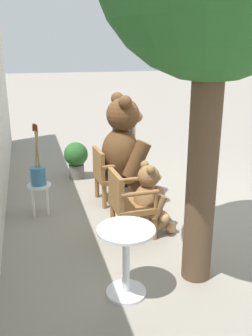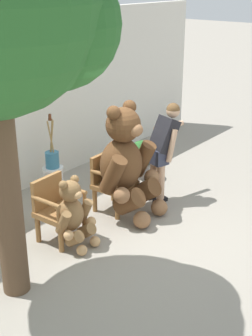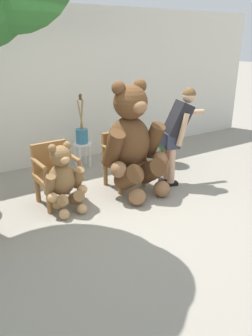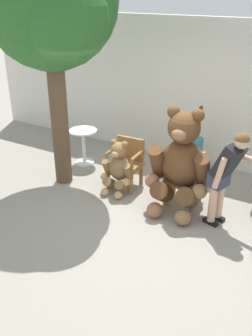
# 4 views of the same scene
# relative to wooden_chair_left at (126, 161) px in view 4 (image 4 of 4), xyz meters

# --- Properties ---
(ground_plane) EXTENTS (60.00, 60.00, 0.00)m
(ground_plane) POSITION_rel_wooden_chair_left_xyz_m (0.56, -0.74, -0.46)
(ground_plane) COLOR gray
(back_wall) EXTENTS (10.00, 0.16, 2.80)m
(back_wall) POSITION_rel_wooden_chair_left_xyz_m (0.56, 1.66, 0.94)
(back_wall) COLOR silver
(back_wall) RESTS_ON ground
(wooden_chair_left) EXTENTS (0.58, 0.54, 0.86)m
(wooden_chair_left) POSITION_rel_wooden_chair_left_xyz_m (0.00, 0.00, 0.00)
(wooden_chair_left) COLOR olive
(wooden_chair_left) RESTS_ON ground
(wooden_chair_right) EXTENTS (0.59, 0.55, 0.86)m
(wooden_chair_right) POSITION_rel_wooden_chair_left_xyz_m (1.12, -0.00, 0.00)
(wooden_chair_right) COLOR olive
(wooden_chair_right) RESTS_ON ground
(teddy_bear_large) EXTENTS (1.01, 0.97, 1.69)m
(teddy_bear_large) POSITION_rel_wooden_chair_left_xyz_m (1.13, -0.27, 0.36)
(teddy_bear_large) COLOR brown
(teddy_bear_large) RESTS_ON ground
(teddy_bear_small) EXTENTS (0.57, 0.55, 0.95)m
(teddy_bear_small) POSITION_rel_wooden_chair_left_xyz_m (0.00, -0.29, 0.01)
(teddy_bear_small) COLOR olive
(teddy_bear_small) RESTS_ON ground
(person_visitor) EXTENTS (0.83, 0.48, 1.54)m
(person_visitor) POSITION_rel_wooden_chair_left_xyz_m (1.88, -0.40, 0.45)
(person_visitor) COLOR black
(person_visitor) RESTS_ON ground
(white_stool) EXTENTS (0.34, 0.34, 0.46)m
(white_stool) POSITION_rel_wooden_chair_left_xyz_m (0.93, 1.08, -0.11)
(white_stool) COLOR white
(white_stool) RESTS_ON ground
(brush_bucket) EXTENTS (0.22, 0.22, 0.88)m
(brush_bucket) POSITION_rel_wooden_chair_left_xyz_m (0.93, 1.08, 0.18)
(brush_bucket) COLOR teal
(brush_bucket) RESTS_ON white_stool
(round_side_table) EXTENTS (0.56, 0.56, 0.72)m
(round_side_table) POSITION_rel_wooden_chair_left_xyz_m (-1.19, 0.35, -0.01)
(round_side_table) COLOR silver
(round_side_table) RESTS_ON ground
(patio_tree) EXTENTS (2.22, 2.11, 4.15)m
(patio_tree) POSITION_rel_wooden_chair_left_xyz_m (-0.99, -0.50, 2.56)
(patio_tree) COLOR brown
(patio_tree) RESTS_ON ground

